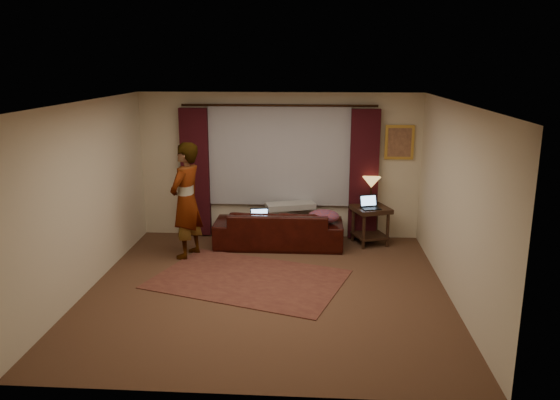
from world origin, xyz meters
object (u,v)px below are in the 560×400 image
(laptop_sofa, at_px, (260,217))
(end_table, at_px, (370,226))
(sofa, at_px, (279,221))
(tiffany_lamp, at_px, (371,191))
(person, at_px, (186,201))
(laptop_table, at_px, (371,203))

(laptop_sofa, distance_m, end_table, 1.94)
(sofa, xyz_separation_m, tiffany_lamp, (1.59, 0.34, 0.48))
(sofa, relative_size, person, 1.16)
(end_table, bearing_deg, laptop_sofa, -169.48)
(sofa, height_order, tiffany_lamp, tiffany_lamp)
(sofa, xyz_separation_m, end_table, (1.59, 0.21, -0.11))
(laptop_table, bearing_deg, sofa, 164.98)
(sofa, distance_m, end_table, 1.60)
(tiffany_lamp, relative_size, person, 0.27)
(end_table, height_order, laptop_table, laptop_table)
(end_table, height_order, tiffany_lamp, tiffany_lamp)
(end_table, xyz_separation_m, laptop_table, (-0.02, -0.13, 0.45))
(sofa, distance_m, laptop_sofa, 0.36)
(sofa, xyz_separation_m, laptop_sofa, (-0.31, -0.15, 0.12))
(person, bearing_deg, end_table, 124.97)
(sofa, height_order, laptop_table, laptop_table)
(laptop_sofa, distance_m, laptop_table, 1.91)
(end_table, relative_size, tiffany_lamp, 1.33)
(end_table, bearing_deg, person, -164.65)
(sofa, distance_m, tiffany_lamp, 1.70)
(person, bearing_deg, sofa, 133.00)
(tiffany_lamp, xyz_separation_m, laptop_table, (-0.02, -0.26, -0.14))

